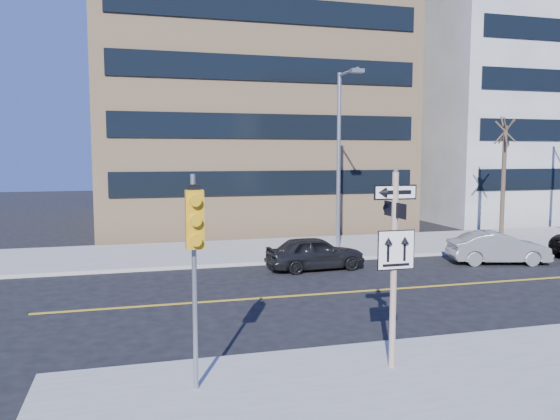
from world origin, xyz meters
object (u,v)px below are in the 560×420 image
object	(u,v)px
parked_car_a	(315,253)
parked_car_b	(498,248)
streetlight_a	(341,149)
street_tree_west	(505,134)
sign_pole	(394,257)
traffic_signal	(195,237)

from	to	relation	value
parked_car_a	parked_car_b	world-z (taller)	parked_car_a
streetlight_a	street_tree_west	size ratio (longest dim) A/B	1.26
parked_car_a	parked_car_b	distance (m)	7.75
streetlight_a	street_tree_west	world-z (taller)	streetlight_a
sign_pole	street_tree_west	size ratio (longest dim) A/B	0.64
sign_pole	parked_car_a	xyz separation A→B (m)	(1.78, 10.20, -1.77)
sign_pole	parked_car_a	distance (m)	10.50
parked_car_a	street_tree_west	distance (m)	12.75
traffic_signal	parked_car_b	xyz separation A→B (m)	(13.49, 9.49, -2.37)
sign_pole	parked_car_b	bearing A→B (deg)	44.55
sign_pole	street_tree_west	xyz separation A→B (m)	(13.00, 13.81, 3.09)
parked_car_a	streetlight_a	world-z (taller)	streetlight_a
parked_car_a	street_tree_west	xyz separation A→B (m)	(11.22, 3.62, 4.86)
sign_pole	parked_car_a	bearing A→B (deg)	80.10
traffic_signal	streetlight_a	xyz separation A→B (m)	(8.00, 13.42, 1.73)
parked_car_b	street_tree_west	bearing A→B (deg)	-23.77
parked_car_b	street_tree_west	world-z (taller)	street_tree_west
sign_pole	streetlight_a	size ratio (longest dim) A/B	0.51
sign_pole	traffic_signal	bearing A→B (deg)	-177.89
parked_car_b	streetlight_a	bearing A→B (deg)	68.73
street_tree_west	streetlight_a	bearing A→B (deg)	-176.55
traffic_signal	parked_car_b	distance (m)	16.66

